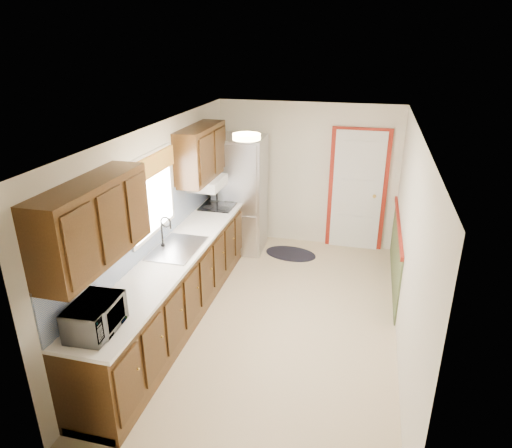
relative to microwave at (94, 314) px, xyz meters
The scene contains 8 objects.
room_shell 2.29m from the microwave, 58.39° to the left, with size 3.20×5.20×2.52m.
kitchen_run 1.69m from the microwave, 91.22° to the left, with size 0.63×4.00×2.20m.
back_wall_trim 4.71m from the microwave, 62.21° to the left, with size 1.12×2.30×2.08m.
ceiling_fixture 2.33m from the microwave, 62.78° to the left, with size 0.30×0.30×0.06m, color #FFD88C.
microwave is the anchor object (origin of this frame).
refrigerator 3.93m from the microwave, 87.21° to the left, with size 0.82×0.81×1.90m.
rug 4.15m from the microwave, 74.48° to the left, with size 0.85×0.55×0.01m, color black.
cooktop 3.35m from the microwave, 89.83° to the left, with size 0.49×0.59×0.02m, color black.
Camera 1 is at (0.98, -4.86, 3.33)m, focal length 32.00 mm.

